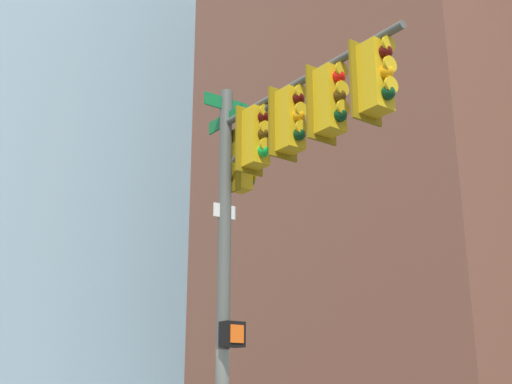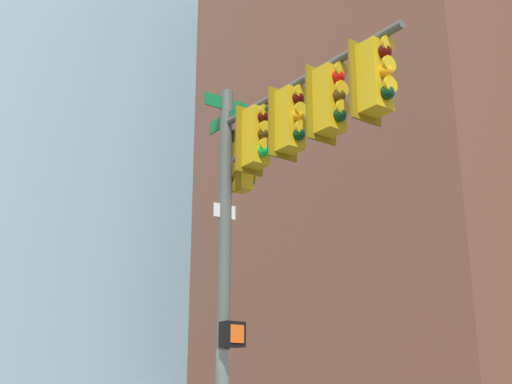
# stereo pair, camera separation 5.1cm
# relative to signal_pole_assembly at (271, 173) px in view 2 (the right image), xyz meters

# --- Properties ---
(signal_pole_assembly) EXTENTS (4.67, 1.09, 7.08)m
(signal_pole_assembly) POSITION_rel_signal_pole_assembly_xyz_m (0.00, 0.00, 0.00)
(signal_pole_assembly) COLOR #4C514C
(signal_pole_assembly) RESTS_ON ground_plane
(building_brick_nearside) EXTENTS (21.62, 16.18, 46.84)m
(building_brick_nearside) POSITION_rel_signal_pole_assembly_xyz_m (-18.72, 25.03, 18.23)
(building_brick_nearside) COLOR brown
(building_brick_nearside) RESTS_ON ground_plane
(building_glass_tower) EXTENTS (31.04, 28.86, 57.71)m
(building_glass_tower) POSITION_rel_signal_pole_assembly_xyz_m (-55.64, 13.18, 23.67)
(building_glass_tower) COLOR #8CB2C6
(building_glass_tower) RESTS_ON ground_plane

